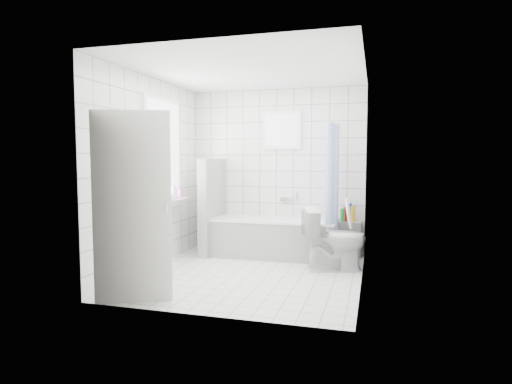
% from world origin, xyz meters
% --- Properties ---
extents(ground, '(3.00, 3.00, 0.00)m').
position_xyz_m(ground, '(0.00, 0.00, 0.00)').
color(ground, white).
rests_on(ground, ground).
extents(ceiling, '(3.00, 3.00, 0.00)m').
position_xyz_m(ceiling, '(0.00, 0.00, 2.60)').
color(ceiling, white).
rests_on(ceiling, ground).
extents(wall_back, '(2.80, 0.02, 2.60)m').
position_xyz_m(wall_back, '(0.00, 1.50, 1.30)').
color(wall_back, white).
rests_on(wall_back, ground).
extents(wall_front, '(2.80, 0.02, 2.60)m').
position_xyz_m(wall_front, '(0.00, -1.50, 1.30)').
color(wall_front, white).
rests_on(wall_front, ground).
extents(wall_left, '(0.02, 3.00, 2.60)m').
position_xyz_m(wall_left, '(-1.40, 0.00, 1.30)').
color(wall_left, white).
rests_on(wall_left, ground).
extents(wall_right, '(0.02, 3.00, 2.60)m').
position_xyz_m(wall_right, '(1.40, 0.00, 1.30)').
color(wall_right, white).
rests_on(wall_right, ground).
extents(window_left, '(0.01, 0.90, 1.40)m').
position_xyz_m(window_left, '(-1.35, 0.30, 1.60)').
color(window_left, white).
rests_on(window_left, wall_left).
extents(window_back, '(0.50, 0.01, 0.50)m').
position_xyz_m(window_back, '(0.10, 1.46, 1.95)').
color(window_back, white).
rests_on(window_back, wall_back).
extents(window_sill, '(0.18, 1.02, 0.08)m').
position_xyz_m(window_sill, '(-1.31, 0.30, 0.86)').
color(window_sill, white).
rests_on(window_sill, wall_left).
extents(door, '(0.75, 0.34, 2.00)m').
position_xyz_m(door, '(-0.88, -1.33, 1.00)').
color(door, silver).
rests_on(door, ground).
extents(bathtub, '(1.89, 0.77, 0.58)m').
position_xyz_m(bathtub, '(0.07, 1.12, 0.29)').
color(bathtub, white).
rests_on(bathtub, ground).
extents(partition_wall, '(0.15, 0.85, 1.50)m').
position_xyz_m(partition_wall, '(-0.94, 1.07, 0.75)').
color(partition_wall, white).
rests_on(partition_wall, ground).
extents(tiled_ledge, '(0.40, 0.24, 0.55)m').
position_xyz_m(tiled_ledge, '(1.15, 1.38, 0.28)').
color(tiled_ledge, white).
rests_on(tiled_ledge, ground).
extents(toilet, '(0.95, 0.73, 0.86)m').
position_xyz_m(toilet, '(1.03, 0.54, 0.43)').
color(toilet, white).
rests_on(toilet, ground).
extents(curtain_rod, '(0.02, 0.80, 0.02)m').
position_xyz_m(curtain_rod, '(0.95, 1.10, 2.00)').
color(curtain_rod, silver).
rests_on(curtain_rod, wall_back).
extents(shower_curtain, '(0.14, 0.48, 1.78)m').
position_xyz_m(shower_curtain, '(0.95, 0.97, 1.10)').
color(shower_curtain, '#4465CA').
rests_on(shower_curtain, curtain_rod).
extents(tub_faucet, '(0.18, 0.06, 0.06)m').
position_xyz_m(tub_faucet, '(0.17, 1.46, 0.85)').
color(tub_faucet, silver).
rests_on(tub_faucet, wall_back).
extents(sill_bottles, '(0.18, 0.77, 0.29)m').
position_xyz_m(sill_bottles, '(-1.30, 0.29, 1.02)').
color(sill_bottles, '#D56ACC').
rests_on(sill_bottles, window_sill).
extents(ledge_bottles, '(0.22, 0.15, 0.27)m').
position_xyz_m(ledge_bottles, '(1.15, 1.35, 0.67)').
color(ledge_bottles, yellow).
rests_on(ledge_bottles, tiled_ledge).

